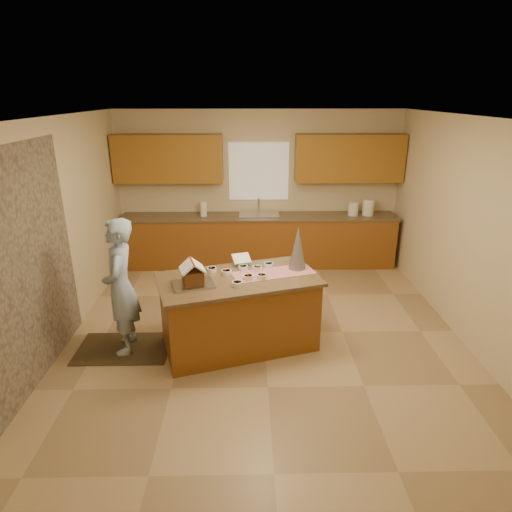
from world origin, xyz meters
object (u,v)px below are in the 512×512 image
boy (121,287)px  gingerbread_house (193,275)px  tinsel_tree (298,248)px  island_base (239,314)px

boy → gingerbread_house: bearing=74.4°
tinsel_tree → boy: 2.15m
tinsel_tree → gingerbread_house: size_ratio=1.58×
boy → tinsel_tree: bearing=92.6°
island_base → tinsel_tree: size_ratio=3.27×
boy → gingerbread_house: boy is taller
island_base → tinsel_tree: bearing=3.7°
island_base → gingerbread_house: bearing=-174.8°
island_base → tinsel_tree: 1.07m
island_base → tinsel_tree: tinsel_tree is taller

